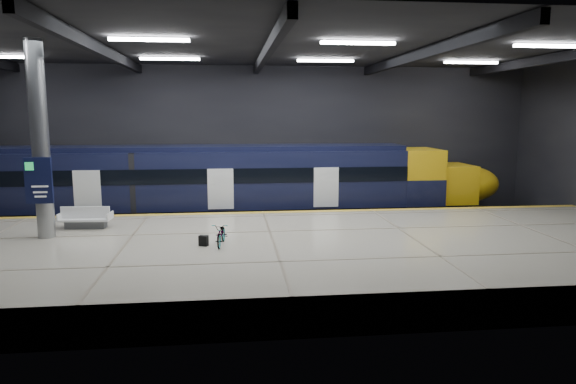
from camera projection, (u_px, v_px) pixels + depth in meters
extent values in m
plane|color=black|center=(268.00, 253.00, 20.41)|extent=(30.00, 30.00, 0.00)
cube|color=black|center=(256.00, 141.00, 27.67)|extent=(30.00, 0.10, 8.00)
cube|color=black|center=(292.00, 177.00, 11.95)|extent=(30.00, 0.10, 8.00)
cube|color=black|center=(267.00, 46.00, 19.20)|extent=(30.00, 16.00, 0.10)
cube|color=black|center=(101.00, 50.00, 18.57)|extent=(0.25, 16.00, 0.40)
cube|color=black|center=(267.00, 52.00, 19.24)|extent=(0.25, 16.00, 0.40)
cube|color=black|center=(421.00, 55.00, 19.91)|extent=(0.25, 16.00, 0.40)
cube|color=black|center=(565.00, 56.00, 20.59)|extent=(0.25, 16.00, 0.40)
cube|color=white|center=(149.00, 40.00, 16.81)|extent=(2.60, 0.18, 0.10)
cube|color=white|center=(358.00, 43.00, 17.59)|extent=(2.60, 0.18, 0.10)
cube|color=white|center=(549.00, 46.00, 18.38)|extent=(2.60, 0.18, 0.10)
cube|color=white|center=(3.00, 57.00, 21.92)|extent=(2.60, 0.18, 0.10)
cube|color=white|center=(170.00, 59.00, 22.70)|extent=(2.60, 0.18, 0.10)
cube|color=white|center=(326.00, 61.00, 23.49)|extent=(2.60, 0.18, 0.10)
cube|color=white|center=(471.00, 62.00, 24.27)|extent=(2.60, 0.18, 0.10)
cube|color=#B8AF9B|center=(273.00, 256.00, 17.87)|extent=(30.00, 11.00, 1.10)
cube|color=gold|center=(263.00, 212.00, 22.95)|extent=(30.00, 0.40, 0.01)
cube|color=gray|center=(261.00, 225.00, 25.09)|extent=(30.00, 0.08, 0.16)
cube|color=gray|center=(259.00, 219.00, 26.51)|extent=(30.00, 0.08, 0.16)
cube|color=black|center=(160.00, 215.00, 25.18)|extent=(24.00, 2.58, 0.80)
cube|color=black|center=(159.00, 179.00, 24.91)|extent=(24.00, 2.80, 2.75)
cube|color=black|center=(158.00, 148.00, 24.69)|extent=(24.00, 2.30, 0.24)
cube|color=black|center=(154.00, 177.00, 23.49)|extent=(24.00, 0.04, 0.70)
cube|color=white|center=(221.00, 189.00, 23.91)|extent=(1.20, 0.05, 1.90)
cube|color=gold|center=(417.00, 176.00, 26.37)|extent=(2.00, 2.80, 2.75)
ellipsoid|color=gold|center=(464.00, 184.00, 26.73)|extent=(3.60, 2.52, 1.90)
cube|color=black|center=(422.00, 172.00, 26.38)|extent=(1.60, 2.38, 0.80)
cube|color=#595B60|center=(86.00, 225.00, 19.79)|extent=(1.52, 0.57, 0.28)
cube|color=white|center=(86.00, 219.00, 19.76)|extent=(1.91, 0.92, 0.07)
cube|color=white|center=(85.00, 212.00, 19.72)|extent=(1.86, 0.21, 0.47)
cube|color=white|center=(61.00, 216.00, 19.70)|extent=(0.11, 0.79, 0.28)
cube|color=white|center=(110.00, 216.00, 19.78)|extent=(0.11, 0.79, 0.28)
imported|color=#99999E|center=(222.00, 234.00, 17.16)|extent=(0.71, 1.54, 0.78)
cube|color=black|center=(204.00, 241.00, 17.13)|extent=(0.35, 0.28, 0.35)
cylinder|color=#9EA0A5|center=(40.00, 141.00, 17.85)|extent=(0.60, 0.60, 6.90)
cube|color=#0E1335|center=(39.00, 180.00, 17.64)|extent=(0.90, 0.12, 1.60)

